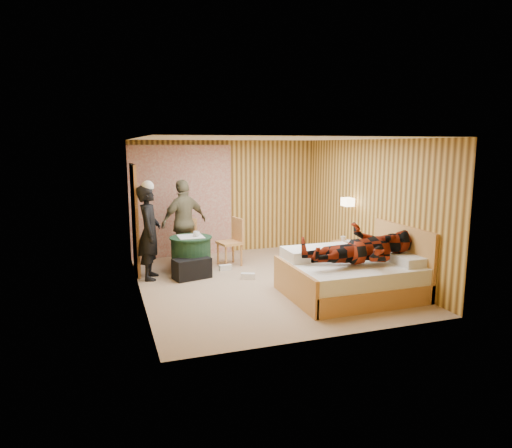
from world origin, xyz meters
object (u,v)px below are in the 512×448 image
object	(u,v)px
wall_lamp	(348,202)
woman_standing	(149,233)
nightstand	(346,254)
round_table	(191,254)
man_at_table	(184,222)
bed	(352,276)
duffel_bag	(192,268)
chair_far	(186,238)
chair_near	(233,238)
man_on_bed	(362,238)

from	to	relation	value
wall_lamp	woman_standing	xyz separation A→B (m)	(-3.77, 0.41, -0.45)
nightstand	round_table	bearing A→B (deg)	168.19
round_table	man_at_table	size ratio (longest dim) A/B	0.46
wall_lamp	bed	xyz separation A→B (m)	(-0.80, -1.57, -0.98)
duffel_bag	bed	bearing A→B (deg)	-51.49
bed	man_at_table	distance (m)	3.59
chair_far	chair_near	distance (m)	0.95
nightstand	man_on_bed	bearing A→B (deg)	-112.89
bed	chair_near	world-z (taller)	bed
chair_far	duffel_bag	size ratio (longest dim) A/B	1.42
man_at_table	man_on_bed	distance (m)	3.75
bed	duffel_bag	distance (m)	2.86
wall_lamp	man_at_table	xyz separation A→B (m)	(-3.00, 1.22, -0.44)
round_table	man_at_table	xyz separation A→B (m)	(0.00, 0.67, 0.51)
wall_lamp	duffel_bag	xyz separation A→B (m)	(-3.07, 0.17, -1.11)
bed	man_on_bed	xyz separation A→B (m)	(0.03, -0.23, 0.66)
bed	nightstand	size ratio (longest dim) A/B	3.78
round_table	chair_far	distance (m)	0.66
round_table	man_at_table	bearing A→B (deg)	90.00
round_table	chair_far	bearing A→B (deg)	87.81
duffel_bag	man_at_table	bearing A→B (deg)	72.60
nightstand	man_at_table	bearing A→B (deg)	156.53
chair_near	man_on_bed	xyz separation A→B (m)	(1.31, -2.66, 0.42)
wall_lamp	nightstand	bearing A→B (deg)	-122.80
bed	nightstand	xyz separation A→B (m)	(0.76, 1.50, -0.05)
bed	chair_near	distance (m)	2.76
nightstand	man_at_table	size ratio (longest dim) A/B	0.31
chair_far	woman_standing	bearing A→B (deg)	-118.35
wall_lamp	chair_near	xyz separation A→B (m)	(-2.09, 0.86, -0.75)
round_table	man_on_bed	bearing A→B (deg)	-46.47
man_at_table	chair_far	bearing A→B (deg)	104.15
round_table	woman_standing	size ratio (longest dim) A/B	0.47
wall_lamp	round_table	bearing A→B (deg)	169.59
chair_near	man_at_table	size ratio (longest dim) A/B	0.55
wall_lamp	man_on_bed	xyz separation A→B (m)	(-0.77, -1.80, -0.32)
nightstand	duffel_bag	distance (m)	3.03
bed	chair_far	world-z (taller)	bed
nightstand	woman_standing	xyz separation A→B (m)	(-3.73, 0.47, 0.59)
woman_standing	man_on_bed	bearing A→B (deg)	-113.94
woman_standing	man_at_table	distance (m)	1.12
man_at_table	round_table	bearing A→B (deg)	67.75
duffel_bag	man_at_table	world-z (taller)	man_at_table
wall_lamp	man_at_table	bearing A→B (deg)	157.92
round_table	chair_near	xyz separation A→B (m)	(0.92, 0.31, 0.20)
duffel_bag	nightstand	bearing A→B (deg)	-18.51
round_table	woman_standing	world-z (taller)	woman_standing
round_table	man_on_bed	distance (m)	3.30
nightstand	round_table	distance (m)	3.03
chair_far	duffel_bag	bearing A→B (deg)	-77.71
woman_standing	man_at_table	bearing A→B (deg)	-31.11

